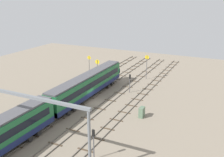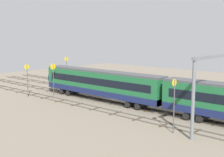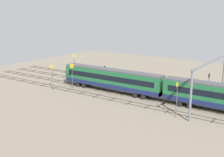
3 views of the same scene
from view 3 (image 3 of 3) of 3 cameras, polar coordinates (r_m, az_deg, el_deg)
name	(u,v)px [view 3 (image 3 of 3)]	position (r m, az deg, el deg)	size (l,w,h in m)	color
ground_plane	(123,90)	(63.36, 2.21, -2.35)	(94.86, 94.86, 0.00)	gray
track_near_foreground	(139,84)	(69.08, 5.34, -1.02)	(78.86, 2.40, 0.16)	#59544C
track_second_near	(129,88)	(65.23, 3.32, -1.84)	(78.86, 2.40, 0.16)	#59544C
track_with_train	(117,92)	(61.48, 1.04, -2.76)	(78.86, 2.40, 0.16)	#59544C
track_second_far	(104,97)	(57.86, -1.53, -3.79)	(78.86, 2.40, 0.16)	#59544C
train	(161,88)	(55.93, 9.78, -1.83)	(50.40, 3.24, 4.80)	#1E6638
overhead_gantry	(211,71)	(54.59, 19.05, 1.34)	(0.40, 19.97, 8.42)	slate
speed_sign_near_foreground	(72,72)	(64.85, -7.96, 1.33)	(0.14, 1.07, 5.65)	#4C4C51
speed_sign_mid_trackside	(177,96)	(47.56, 12.80, -3.36)	(0.14, 0.81, 5.95)	#4C4C51
speed_sign_far_trackside	(74,62)	(76.74, -7.52, 3.27)	(0.14, 0.98, 5.99)	#4C4C51
speed_sign_distant_end	(52,74)	(64.08, -11.78, 0.88)	(0.14, 0.90, 5.64)	#4C4C51
signal_light_trackside_approach	(209,80)	(64.24, 18.74, -0.29)	(0.31, 0.32, 4.20)	#4C4C51
signal_light_trackside_departure	(105,71)	(70.43, -1.47, 1.45)	(0.31, 0.32, 3.99)	#4C4C51
relay_cabinet	(153,79)	(70.90, 8.11, -0.04)	(1.30, 0.76, 1.80)	#597259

